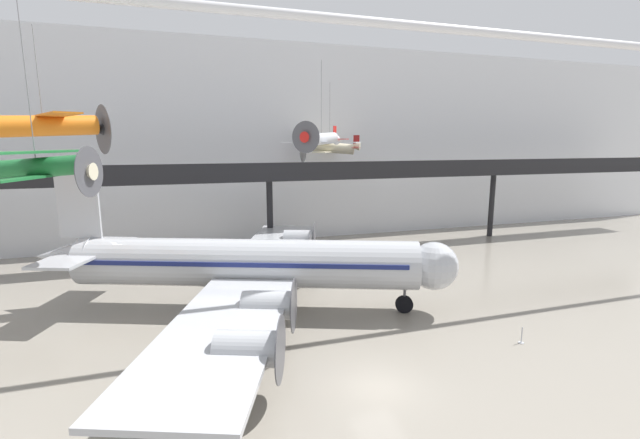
{
  "coord_description": "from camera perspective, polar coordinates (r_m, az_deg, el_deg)",
  "views": [
    {
      "loc": [
        -9.09,
        -18.6,
        12.56
      ],
      "look_at": [
        -0.01,
        9.9,
        7.15
      ],
      "focal_mm": 24.0,
      "sensor_mm": 36.0,
      "label": 1
    }
  ],
  "objects": [
    {
      "name": "ground_plane",
      "position": [
        24.22,
        7.66,
        -21.09
      ],
      "size": [
        260.0,
        260.0,
        0.0
      ],
      "primitive_type": "plane",
      "color": "gray"
    },
    {
      "name": "hangar_back_wall",
      "position": [
        55.85,
        -8.44,
        9.95
      ],
      "size": [
        140.0,
        3.0,
        24.75
      ],
      "color": "silver",
      "rests_on": "ground"
    },
    {
      "name": "mezzanine_walkway",
      "position": [
        47.31,
        -6.57,
        5.59
      ],
      "size": [
        110.0,
        3.2,
        10.44
      ],
      "color": "black",
      "rests_on": "ground"
    },
    {
      "name": "ceiling_truss_beam",
      "position": [
        28.64,
        1.6,
        25.25
      ],
      "size": [
        120.0,
        0.6,
        0.6
      ],
      "color": "silver"
    },
    {
      "name": "airliner_silver_main",
      "position": [
        32.67,
        -9.96,
        -5.83
      ],
      "size": [
        30.61,
        35.81,
        10.49
      ],
      "rotation": [
        0.0,
        0.0,
        -0.36
      ],
      "color": "#B7BABF",
      "rests_on": "ground"
    },
    {
      "name": "suspended_plane_silver_racer",
      "position": [
        38.92,
        0.17,
        10.66
      ],
      "size": [
        6.35,
        6.37,
        7.95
      ],
      "rotation": [
        0.0,
        0.0,
        3.91
      ],
      "color": "silver"
    },
    {
      "name": "suspended_plane_cream_biplane",
      "position": [
        52.66,
        1.27,
        9.61
      ],
      "size": [
        7.65,
        8.51,
        9.48
      ],
      "rotation": [
        0.0,
        0.0,
        2.61
      ],
      "color": "beige"
    },
    {
      "name": "suspended_plane_orange_highwing",
      "position": [
        32.76,
        -33.0,
        10.54
      ],
      "size": [
        8.08,
        9.19,
        7.9
      ],
      "rotation": [
        0.0,
        0.0,
        0.45
      ],
      "color": "orange"
    },
    {
      "name": "suspended_plane_green_biplane",
      "position": [
        23.03,
        -33.52,
        5.89
      ],
      "size": [
        5.45,
        6.4,
        9.42
      ],
      "rotation": [
        0.0,
        0.0,
        5.96
      ],
      "color": "#1E6B33"
    },
    {
      "name": "stanchion_barrier",
      "position": [
        30.89,
        25.27,
        -14.11
      ],
      "size": [
        0.36,
        0.36,
        1.08
      ],
      "color": "#B2B5BA",
      "rests_on": "ground"
    }
  ]
}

